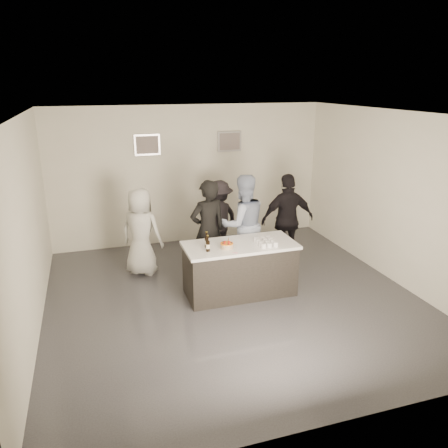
# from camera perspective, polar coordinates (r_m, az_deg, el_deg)

# --- Properties ---
(floor) EXTENTS (6.00, 6.00, 0.00)m
(floor) POSITION_cam_1_polar(r_m,az_deg,el_deg) (7.42, 1.17, -9.63)
(floor) COLOR #3D3D42
(floor) RESTS_ON ground
(ceiling) EXTENTS (6.00, 6.00, 0.00)m
(ceiling) POSITION_cam_1_polar(r_m,az_deg,el_deg) (6.58, 1.35, 14.16)
(ceiling) COLOR white
(wall_back) EXTENTS (6.00, 0.04, 3.00)m
(wall_back) POSITION_cam_1_polar(r_m,az_deg,el_deg) (9.65, -4.48, 6.40)
(wall_back) COLOR silver
(wall_back) RESTS_ON ground
(wall_front) EXTENTS (6.00, 0.04, 3.00)m
(wall_front) POSITION_cam_1_polar(r_m,az_deg,el_deg) (4.31, 14.26, -9.46)
(wall_front) COLOR silver
(wall_front) RESTS_ON ground
(wall_left) EXTENTS (0.04, 6.00, 3.00)m
(wall_left) POSITION_cam_1_polar(r_m,az_deg,el_deg) (6.58, -24.36, -0.84)
(wall_left) COLOR silver
(wall_left) RESTS_ON ground
(wall_right) EXTENTS (0.04, 6.00, 3.00)m
(wall_right) POSITION_cam_1_polar(r_m,az_deg,el_deg) (8.28, 21.37, 3.21)
(wall_right) COLOR silver
(wall_right) RESTS_ON ground
(picture_left) EXTENTS (0.54, 0.04, 0.44)m
(picture_left) POSITION_cam_1_polar(r_m,az_deg,el_deg) (9.35, -10.00, 10.16)
(picture_left) COLOR #B2B2B7
(picture_left) RESTS_ON wall_back
(picture_right) EXTENTS (0.54, 0.04, 0.44)m
(picture_right) POSITION_cam_1_polar(r_m,az_deg,el_deg) (9.75, 0.71, 10.74)
(picture_right) COLOR #B2B2B7
(picture_right) RESTS_ON wall_back
(bar_counter) EXTENTS (1.86, 0.86, 0.90)m
(bar_counter) POSITION_cam_1_polar(r_m,az_deg,el_deg) (7.39, 2.07, -5.87)
(bar_counter) COLOR white
(bar_counter) RESTS_ON ground
(cake) EXTENTS (0.21, 0.21, 0.07)m
(cake) POSITION_cam_1_polar(r_m,az_deg,el_deg) (7.03, 0.37, -2.85)
(cake) COLOR orange
(cake) RESTS_ON bar_counter
(beer_bottle_a) EXTENTS (0.07, 0.07, 0.26)m
(beer_bottle_a) POSITION_cam_1_polar(r_m,az_deg,el_deg) (7.03, -2.28, -2.06)
(beer_bottle_a) COLOR black
(beer_bottle_a) RESTS_ON bar_counter
(beer_bottle_b) EXTENTS (0.07, 0.07, 0.26)m
(beer_bottle_b) POSITION_cam_1_polar(r_m,az_deg,el_deg) (6.87, -2.12, -2.57)
(beer_bottle_b) COLOR black
(beer_bottle_b) RESTS_ON bar_counter
(tumbler_cluster) EXTENTS (0.30, 0.40, 0.08)m
(tumbler_cluster) POSITION_cam_1_polar(r_m,az_deg,el_deg) (7.23, 5.49, -2.33)
(tumbler_cluster) COLOR orange
(tumbler_cluster) RESTS_ON bar_counter
(candles) EXTENTS (0.24, 0.08, 0.01)m
(candles) POSITION_cam_1_polar(r_m,az_deg,el_deg) (6.83, 0.96, -3.81)
(candles) COLOR pink
(candles) RESTS_ON bar_counter
(person_main_black) EXTENTS (0.75, 0.56, 1.85)m
(person_main_black) POSITION_cam_1_polar(r_m,az_deg,el_deg) (7.77, -2.11, -0.88)
(person_main_black) COLOR black
(person_main_black) RESTS_ON ground
(person_main_blue) EXTENTS (0.94, 0.75, 1.88)m
(person_main_blue) POSITION_cam_1_polar(r_m,az_deg,el_deg) (8.08, 2.49, -0.04)
(person_main_blue) COLOR #95A4C3
(person_main_blue) RESTS_ON ground
(person_guest_left) EXTENTS (0.95, 0.88, 1.64)m
(person_guest_left) POSITION_cam_1_polar(r_m,az_deg,el_deg) (8.17, -10.78, -1.01)
(person_guest_left) COLOR silver
(person_guest_left) RESTS_ON ground
(person_guest_right) EXTENTS (1.08, 0.50, 1.80)m
(person_guest_right) POSITION_cam_1_polar(r_m,az_deg,el_deg) (8.56, 8.29, 0.57)
(person_guest_right) COLOR black
(person_guest_right) RESTS_ON ground
(person_guest_back) EXTENTS (1.17, 1.01, 1.57)m
(person_guest_back) POSITION_cam_1_polar(r_m,az_deg,el_deg) (8.93, -0.72, 0.76)
(person_guest_back) COLOR black
(person_guest_back) RESTS_ON ground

